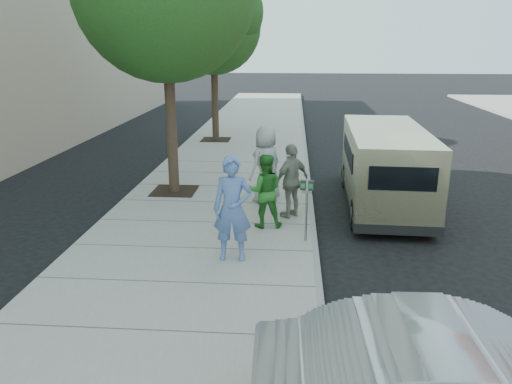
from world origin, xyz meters
TOP-DOWN VIEW (x-y plane):
  - ground at (0.00, 0.00)m, footprint 120.00×120.00m
  - sidewalk at (-1.00, 0.00)m, footprint 5.00×60.00m
  - curb_face at (1.44, 0.00)m, footprint 0.12×60.00m
  - tree_far at (-2.25, 10.00)m, footprint 3.92×3.80m
  - parking_meter at (1.25, -0.96)m, footprint 0.28×0.13m
  - van at (3.30, 1.98)m, footprint 2.03×5.55m
  - person_officer at (-0.14, -1.96)m, footprint 0.74×0.49m
  - person_green_shirt at (0.35, -0.17)m, footprint 0.87×0.71m
  - person_gray_shirt at (0.28, 1.68)m, footprint 1.11×1.12m
  - person_striped_polo at (0.94, 0.54)m, footprint 1.02×1.03m

SIDE VIEW (x-z plane):
  - ground at x=0.00m, z-range 0.00..0.00m
  - sidewalk at x=-1.00m, z-range 0.00..0.15m
  - curb_face at x=1.44m, z-range -0.01..0.15m
  - person_green_shirt at x=0.35m, z-range 0.15..1.80m
  - person_striped_polo at x=0.94m, z-range 0.15..1.90m
  - van at x=3.30m, z-range 0.06..2.09m
  - parking_meter at x=1.25m, z-range 0.44..1.74m
  - person_gray_shirt at x=0.28m, z-range 0.15..2.10m
  - person_officer at x=-0.14m, z-range 0.15..2.15m
  - tree_far at x=-2.25m, z-range 1.64..8.13m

